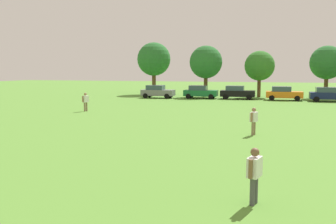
% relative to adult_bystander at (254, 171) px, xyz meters
% --- Properties ---
extents(ground_plane, '(160.00, 160.00, 0.00)m').
position_rel_adult_bystander_xyz_m(ground_plane, '(-2.45, 20.97, -0.96)').
color(ground_plane, '#568C33').
extents(adult_bystander, '(0.43, 0.74, 1.61)m').
position_rel_adult_bystander_xyz_m(adult_bystander, '(0.00, 0.00, 0.00)').
color(adult_bystander, '#4C4C51').
rests_on(adult_bystander, ground).
extents(bystander_near_trees, '(0.45, 0.72, 1.59)m').
position_rel_adult_bystander_xyz_m(bystander_near_trees, '(-0.55, 11.20, -0.01)').
color(bystander_near_trees, '#8C7259').
rests_on(bystander_near_trees, ground).
extents(bystander_midfield, '(0.45, 0.77, 1.67)m').
position_rel_adult_bystander_xyz_m(bystander_midfield, '(-15.70, 19.41, 0.04)').
color(bystander_midfield, '#8C7259').
rests_on(bystander_midfield, ground).
extents(parked_car_gray_0, '(4.30, 2.02, 1.68)m').
position_rel_adult_bystander_xyz_m(parked_car_gray_0, '(-14.12, 35.99, -0.10)').
color(parked_car_gray_0, slate).
rests_on(parked_car_gray_0, ground).
extents(parked_car_green_1, '(4.30, 2.02, 1.68)m').
position_rel_adult_bystander_xyz_m(parked_car_green_1, '(-8.53, 36.70, -0.10)').
color(parked_car_green_1, '#196B38').
rests_on(parked_car_green_1, ground).
extents(parked_car_black_2, '(4.30, 2.02, 1.68)m').
position_rel_adult_bystander_xyz_m(parked_car_black_2, '(-3.84, 37.07, -0.10)').
color(parked_car_black_2, black).
rests_on(parked_car_black_2, ground).
extents(parked_car_orange_3, '(4.30, 2.02, 1.68)m').
position_rel_adult_bystander_xyz_m(parked_car_orange_3, '(1.81, 36.66, -0.10)').
color(parked_car_orange_3, orange).
rests_on(parked_car_orange_3, ground).
extents(parked_car_navy_4, '(4.30, 2.02, 1.68)m').
position_rel_adult_bystander_xyz_m(parked_car_navy_4, '(6.80, 36.12, -0.10)').
color(parked_car_navy_4, '#141E4C').
rests_on(parked_car_navy_4, ground).
extents(tree_far_left, '(4.99, 4.99, 7.77)m').
position_rel_adult_bystander_xyz_m(tree_far_left, '(-16.77, 42.69, 4.29)').
color(tree_far_left, brown).
rests_on(tree_far_left, ground).
extents(tree_left, '(4.49, 4.49, 7.00)m').
position_rel_adult_bystander_xyz_m(tree_left, '(-8.41, 40.10, 3.77)').
color(tree_left, brown).
rests_on(tree_left, ground).
extents(tree_center_left, '(4.00, 4.00, 6.24)m').
position_rel_adult_bystander_xyz_m(tree_center_left, '(-1.27, 41.03, 3.25)').
color(tree_center_left, brown).
rests_on(tree_center_left, ground).
extents(tree_center_right, '(4.39, 4.39, 6.84)m').
position_rel_adult_bystander_xyz_m(tree_center_right, '(7.26, 41.96, 3.66)').
color(tree_center_right, brown).
rests_on(tree_center_right, ground).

